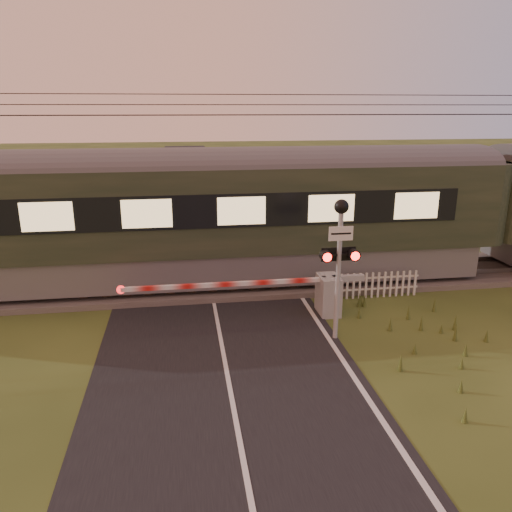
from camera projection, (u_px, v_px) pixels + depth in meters
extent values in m
plane|color=#303F18|center=(230.00, 389.00, 10.57)|extent=(160.00, 160.00, 0.00)
cube|color=black|center=(230.00, 388.00, 10.57)|extent=(6.00, 140.00, 0.02)
cube|color=#47423D|center=(210.00, 283.00, 16.71)|extent=(140.00, 3.40, 0.24)
cube|color=slate|center=(212.00, 285.00, 15.97)|extent=(140.00, 0.08, 0.14)
cube|color=slate|center=(209.00, 271.00, 17.33)|extent=(140.00, 0.08, 0.14)
cube|color=#2D2116|center=(210.00, 280.00, 16.67)|extent=(0.24, 2.20, 0.06)
cylinder|color=black|center=(206.00, 115.00, 14.87)|extent=(120.00, 0.02, 0.02)
cylinder|color=black|center=(205.00, 115.00, 15.44)|extent=(120.00, 0.02, 0.02)
cylinder|color=black|center=(205.00, 94.00, 14.98)|extent=(120.00, 0.02, 0.02)
cylinder|color=black|center=(205.00, 105.00, 15.07)|extent=(120.00, 0.02, 0.02)
cube|color=slate|center=(153.00, 263.00, 16.22)|extent=(21.14, 2.80, 1.05)
cube|color=black|center=(150.00, 208.00, 15.69)|extent=(22.02, 3.04, 2.62)
cylinder|color=#4C4C4F|center=(147.00, 166.00, 15.32)|extent=(22.02, 1.06, 1.06)
cube|color=#FFD893|center=(147.00, 214.00, 14.17)|extent=(18.94, 0.04, 0.82)
cube|color=gray|center=(328.00, 295.00, 14.29)|extent=(0.56, 0.87, 1.13)
cylinder|color=gray|center=(323.00, 295.00, 14.26)|extent=(0.12, 0.12, 1.13)
cube|color=gray|center=(348.00, 278.00, 14.23)|extent=(0.92, 0.16, 0.16)
cube|color=red|center=(225.00, 284.00, 13.72)|extent=(5.61, 0.11, 0.11)
cylinder|color=red|center=(121.00, 290.00, 13.32)|extent=(0.23, 0.04, 0.23)
cylinder|color=gray|center=(338.00, 278.00, 12.41)|extent=(0.12, 0.12, 3.30)
cube|color=white|center=(341.00, 234.00, 12.02)|extent=(0.60, 0.03, 0.35)
sphere|color=black|center=(341.00, 207.00, 11.90)|extent=(0.35, 0.35, 0.35)
cube|color=black|center=(339.00, 255.00, 12.24)|extent=(0.82, 0.07, 0.07)
cylinder|color=#FF140C|center=(327.00, 257.00, 12.02)|extent=(0.22, 0.02, 0.22)
cylinder|color=#FF140C|center=(355.00, 256.00, 12.12)|extent=(0.22, 0.02, 0.22)
cube|color=black|center=(338.00, 254.00, 12.29)|extent=(0.88, 0.02, 0.35)
cube|color=silver|center=(372.00, 289.00, 15.58)|extent=(3.03, 0.04, 0.06)
cube|color=silver|center=(372.00, 278.00, 15.48)|extent=(3.03, 0.04, 0.06)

